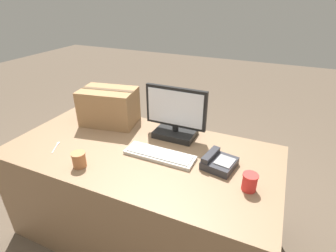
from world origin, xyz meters
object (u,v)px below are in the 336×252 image
at_px(paper_cup_left, 79,160).
at_px(cardboard_box, 109,106).
at_px(paper_cup_right, 250,182).
at_px(spoon, 57,146).
at_px(monitor, 176,118).
at_px(keyboard, 160,155).
at_px(desk_phone, 219,162).

distance_m(paper_cup_left, cardboard_box, 0.60).
bearing_deg(paper_cup_right, spoon, -176.30).
xyz_separation_m(monitor, paper_cup_left, (-0.38, -0.58, -0.10)).
xyz_separation_m(monitor, spoon, (-0.69, -0.46, -0.14)).
relative_size(keyboard, cardboard_box, 1.00).
distance_m(paper_cup_left, paper_cup_right, 0.98).
relative_size(desk_phone, paper_cup_left, 2.28).
relative_size(desk_phone, paper_cup_right, 2.19).
distance_m(desk_phone, spoon, 1.09).
xyz_separation_m(paper_cup_left, paper_cup_right, (0.96, 0.20, 0.00)).
bearing_deg(desk_phone, monitor, 158.07).
distance_m(monitor, spoon, 0.84).
bearing_deg(paper_cup_left, spoon, 158.97).
bearing_deg(monitor, cardboard_box, -179.12).
distance_m(keyboard, cardboard_box, 0.65).
relative_size(spoon, cardboard_box, 0.29).
bearing_deg(monitor, paper_cup_right, -33.14).
height_order(monitor, keyboard, monitor).
bearing_deg(keyboard, spoon, -165.63).
relative_size(keyboard, desk_phone, 2.14).
height_order(paper_cup_left, paper_cup_right, paper_cup_right).
relative_size(paper_cup_right, spoon, 0.73).
bearing_deg(paper_cup_right, monitor, 146.86).
bearing_deg(keyboard, paper_cup_right, -8.29).
distance_m(desk_phone, paper_cup_right, 0.24).
distance_m(keyboard, desk_phone, 0.37).
height_order(paper_cup_right, spoon, paper_cup_right).
bearing_deg(desk_phone, keyboard, -162.06).
bearing_deg(monitor, desk_phone, -32.31).
bearing_deg(paper_cup_right, cardboard_box, 162.00).
distance_m(paper_cup_right, cardboard_box, 1.20).
xyz_separation_m(desk_phone, paper_cup_right, (0.20, -0.14, 0.02)).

